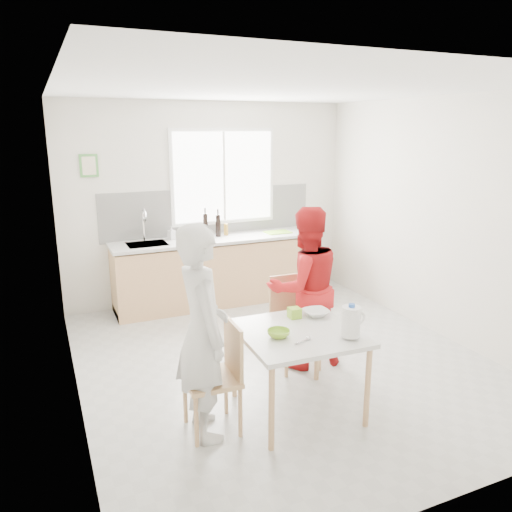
{
  "coord_description": "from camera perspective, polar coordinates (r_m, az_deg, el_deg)",
  "views": [
    {
      "loc": [
        -2.17,
        -4.25,
        2.34
      ],
      "look_at": [
        -0.21,
        0.2,
        1.1
      ],
      "focal_mm": 35.0,
      "sensor_mm": 36.0,
      "label": 1
    }
  ],
  "objects": [
    {
      "name": "ground",
      "position": [
        5.32,
        2.97,
        -11.77
      ],
      "size": [
        4.5,
        4.5,
        0.0
      ],
      "primitive_type": "plane",
      "color": "#B7B7B2",
      "rests_on": "ground"
    },
    {
      "name": "room_shell",
      "position": [
        4.83,
        3.22,
        6.04
      ],
      "size": [
        4.5,
        4.5,
        4.5
      ],
      "color": "silver",
      "rests_on": "ground"
    },
    {
      "name": "window",
      "position": [
        6.93,
        -3.73,
        9.03
      ],
      "size": [
        1.5,
        0.06,
        1.3
      ],
      "color": "white",
      "rests_on": "room_shell"
    },
    {
      "name": "backsplash",
      "position": [
        6.94,
        -5.26,
        5.05
      ],
      "size": [
        3.0,
        0.02,
        0.65
      ],
      "primitive_type": "cube",
      "color": "white",
      "rests_on": "room_shell"
    },
    {
      "name": "picture_frame",
      "position": [
        6.53,
        -18.56,
        9.76
      ],
      "size": [
        0.22,
        0.03,
        0.28
      ],
      "color": "#4D9A46",
      "rests_on": "room_shell"
    },
    {
      "name": "kitchen_counter",
      "position": [
        6.85,
        -4.36,
        -1.98
      ],
      "size": [
        2.84,
        0.64,
        1.37
      ],
      "color": "tan",
      "rests_on": "ground"
    },
    {
      "name": "dining_table",
      "position": [
        4.19,
        4.83,
        -9.48
      ],
      "size": [
        0.98,
        0.98,
        0.73
      ],
      "rotation": [
        0.0,
        0.0,
        -0.04
      ],
      "color": "silver",
      "rests_on": "ground"
    },
    {
      "name": "chair_left",
      "position": [
        4.03,
        -4.2,
        -13.1
      ],
      "size": [
        0.42,
        0.42,
        0.89
      ],
      "rotation": [
        0.0,
        0.0,
        -1.61
      ],
      "color": "tan",
      "rests_on": "ground"
    },
    {
      "name": "chair_far",
      "position": [
        5.07,
        4.23,
        -6.94
      ],
      "size": [
        0.44,
        0.44,
        0.92
      ],
      "rotation": [
        0.0,
        0.0,
        -0.04
      ],
      "color": "tan",
      "rests_on": "ground"
    },
    {
      "name": "person_white",
      "position": [
        3.84,
        -6.13,
        -8.67
      ],
      "size": [
        0.43,
        0.63,
        1.69
      ],
      "primitive_type": "imported",
      "rotation": [
        0.0,
        0.0,
        1.53
      ],
      "color": "silver",
      "rests_on": "ground"
    },
    {
      "name": "person_red",
      "position": [
        4.97,
        5.58,
        -3.64
      ],
      "size": [
        0.81,
        0.64,
        1.62
      ],
      "primitive_type": "imported",
      "rotation": [
        0.0,
        0.0,
        3.1
      ],
      "color": "red",
      "rests_on": "ground"
    },
    {
      "name": "bowl_green",
      "position": [
        4.03,
        2.6,
        -8.84
      ],
      "size": [
        0.19,
        0.19,
        0.06
      ],
      "primitive_type": "imported",
      "rotation": [
        0.0,
        0.0,
        -0.04
      ],
      "color": "#88BE2B",
      "rests_on": "dining_table"
    },
    {
      "name": "bowl_white",
      "position": [
        4.48,
        6.89,
        -6.46
      ],
      "size": [
        0.23,
        0.23,
        0.06
      ],
      "primitive_type": "imported",
      "rotation": [
        0.0,
        0.0,
        -0.04
      ],
      "color": "white",
      "rests_on": "dining_table"
    },
    {
      "name": "milk_jug",
      "position": [
        4.03,
        10.85,
        -7.31
      ],
      "size": [
        0.21,
        0.15,
        0.27
      ],
      "rotation": [
        0.0,
        0.0,
        -0.04
      ],
      "color": "white",
      "rests_on": "dining_table"
    },
    {
      "name": "green_box",
      "position": [
        4.41,
        4.41,
        -6.49
      ],
      "size": [
        0.1,
        0.1,
        0.09
      ],
      "primitive_type": "cube",
      "rotation": [
        0.0,
        0.0,
        -0.04
      ],
      "color": "#8BC42D",
      "rests_on": "dining_table"
    },
    {
      "name": "spoon",
      "position": [
        3.94,
        5.24,
        -9.72
      ],
      "size": [
        0.16,
        0.06,
        0.01
      ],
      "primitive_type": "cylinder",
      "rotation": [
        0.0,
        1.57,
        0.31
      ],
      "color": "#A5A5AA",
      "rests_on": "dining_table"
    },
    {
      "name": "cutting_board",
      "position": [
        7.03,
        2.51,
        2.74
      ],
      "size": [
        0.36,
        0.26,
        0.01
      ],
      "primitive_type": "cube",
      "rotation": [
        0.0,
        0.0,
        0.02
      ],
      "color": "#87C92E",
      "rests_on": "kitchen_counter"
    },
    {
      "name": "wine_bottle_a",
      "position": [
        6.75,
        -5.81,
        3.52
      ],
      "size": [
        0.07,
        0.07,
        0.32
      ],
      "primitive_type": "cylinder",
      "color": "black",
      "rests_on": "kitchen_counter"
    },
    {
      "name": "wine_bottle_b",
      "position": [
        6.76,
        -4.35,
        3.49
      ],
      "size": [
        0.07,
        0.07,
        0.3
      ],
      "primitive_type": "cylinder",
      "color": "black",
      "rests_on": "kitchen_counter"
    },
    {
      "name": "jar_amber",
      "position": [
        6.84,
        -3.45,
        3.04
      ],
      "size": [
        0.06,
        0.06,
        0.16
      ],
      "primitive_type": "cylinder",
      "color": "olive",
      "rests_on": "kitchen_counter"
    },
    {
      "name": "soap_bottle",
      "position": [
        6.67,
        -9.64,
        2.64
      ],
      "size": [
        0.11,
        0.11,
        0.18
      ],
      "primitive_type": "imported",
      "rotation": [
        0.0,
        0.0,
        0.43
      ],
      "color": "#999999",
      "rests_on": "kitchen_counter"
    }
  ]
}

